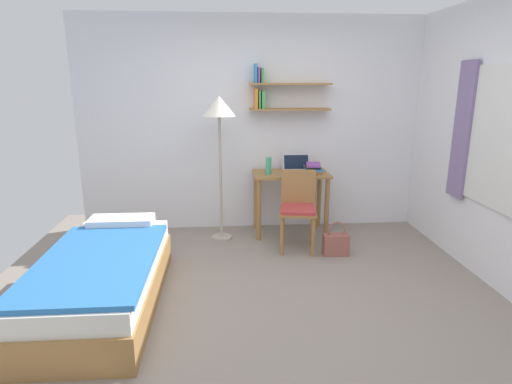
# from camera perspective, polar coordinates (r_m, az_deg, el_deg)

# --- Properties ---
(ground_plane) EXTENTS (5.28, 5.28, 0.00)m
(ground_plane) POSITION_cam_1_polar(r_m,az_deg,el_deg) (3.73, 2.88, -14.74)
(ground_plane) COLOR gray
(wall_back) EXTENTS (4.40, 0.27, 2.60)m
(wall_back) POSITION_cam_1_polar(r_m,az_deg,el_deg) (5.28, 0.40, 9.08)
(wall_back) COLOR white
(wall_back) RESTS_ON ground_plane
(bed) EXTENTS (0.89, 1.88, 0.54)m
(bed) POSITION_cam_1_polar(r_m,az_deg,el_deg) (3.81, -19.87, -10.95)
(bed) COLOR #9E703D
(bed) RESTS_ON ground_plane
(desk) EXTENTS (0.90, 0.51, 0.77)m
(desk) POSITION_cam_1_polar(r_m,az_deg,el_deg) (5.13, 4.70, 0.79)
(desk) COLOR #9E703D
(desk) RESTS_ON ground_plane
(desk_chair) EXTENTS (0.47, 0.48, 0.87)m
(desk_chair) POSITION_cam_1_polar(r_m,az_deg,el_deg) (4.71, 5.69, -1.91)
(desk_chair) COLOR #9E703D
(desk_chair) RESTS_ON ground_plane
(standing_lamp) EXTENTS (0.38, 0.38, 1.68)m
(standing_lamp) POSITION_cam_1_polar(r_m,az_deg,el_deg) (4.81, -4.99, 10.34)
(standing_lamp) COLOR #B2A893
(standing_lamp) RESTS_ON ground_plane
(laptop) EXTENTS (0.34, 0.22, 0.21)m
(laptop) POSITION_cam_1_polar(r_m,az_deg,el_deg) (5.17, 5.50, 3.39)
(laptop) COLOR #B7BABF
(laptop) RESTS_ON desk
(water_bottle) EXTENTS (0.07, 0.07, 0.21)m
(water_bottle) POSITION_cam_1_polar(r_m,az_deg,el_deg) (4.96, 1.70, 3.56)
(water_bottle) COLOR #42A87F
(water_bottle) RESTS_ON desk
(book_stack) EXTENTS (0.21, 0.26, 0.12)m
(book_stack) POSITION_cam_1_polar(r_m,az_deg,el_deg) (5.08, 7.70, 3.19)
(book_stack) COLOR orange
(book_stack) RESTS_ON desk
(handbag) EXTENTS (0.27, 0.13, 0.38)m
(handbag) POSITION_cam_1_polar(r_m,az_deg,el_deg) (4.69, 10.72, -6.87)
(handbag) COLOR #99564C
(handbag) RESTS_ON ground_plane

